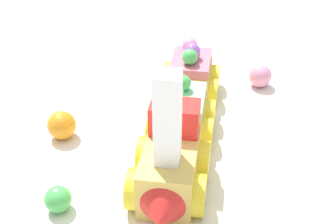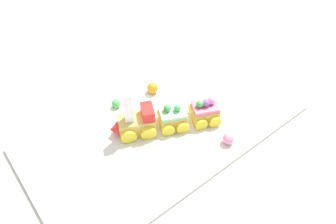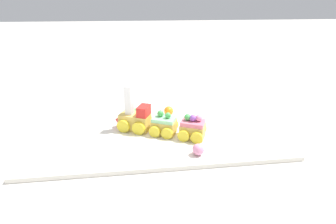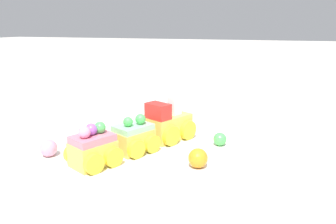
# 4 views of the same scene
# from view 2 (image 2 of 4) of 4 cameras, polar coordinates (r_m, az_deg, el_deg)

# --- Properties ---
(ground_plane) EXTENTS (10.00, 10.00, 0.00)m
(ground_plane) POSITION_cam_2_polar(r_m,az_deg,el_deg) (0.84, -0.65, -2.84)
(ground_plane) COLOR beige
(display_board) EXTENTS (0.70, 0.36, 0.01)m
(display_board) POSITION_cam_2_polar(r_m,az_deg,el_deg) (0.84, -0.65, -2.58)
(display_board) COLOR white
(display_board) RESTS_ON ground_plane
(cake_train_locomotive) EXTENTS (0.12, 0.10, 0.13)m
(cake_train_locomotive) POSITION_cam_2_polar(r_m,az_deg,el_deg) (0.80, -5.90, -1.82)
(cake_train_locomotive) COLOR #E0BC56
(cake_train_locomotive) RESTS_ON display_board
(cake_car_mint) EXTENTS (0.09, 0.09, 0.07)m
(cake_car_mint) POSITION_cam_2_polar(r_m,az_deg,el_deg) (0.81, 0.81, -1.06)
(cake_car_mint) COLOR #E0BC56
(cake_car_mint) RESTS_ON display_board
(cake_car_strawberry) EXTENTS (0.09, 0.09, 0.07)m
(cake_car_strawberry) POSITION_cam_2_polar(r_m,az_deg,el_deg) (0.83, 6.44, 0.03)
(cake_car_strawberry) COLOR #E0BC56
(cake_car_strawberry) RESTS_ON display_board
(gumball_orange) EXTENTS (0.03, 0.03, 0.03)m
(gumball_orange) POSITION_cam_2_polar(r_m,az_deg,el_deg) (0.90, -2.71, 4.22)
(gumball_orange) COLOR orange
(gumball_orange) RESTS_ON display_board
(gumball_pink) EXTENTS (0.03, 0.03, 0.03)m
(gumball_pink) POSITION_cam_2_polar(r_m,az_deg,el_deg) (0.80, 10.51, -4.55)
(gumball_pink) COLOR pink
(gumball_pink) RESTS_ON display_board
(gumball_green) EXTENTS (0.02, 0.02, 0.02)m
(gumball_green) POSITION_cam_2_polar(r_m,az_deg,el_deg) (0.88, -9.03, 1.49)
(gumball_green) COLOR #4CBC56
(gumball_green) RESTS_ON display_board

